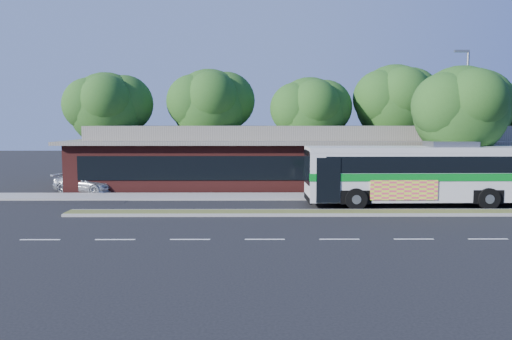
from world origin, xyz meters
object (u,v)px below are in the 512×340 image
object	(u,v)px
transit_bus	(422,170)
sedan	(84,183)
sidewalk_tree	(466,110)
lamp_post	(465,119)

from	to	relation	value
transit_bus	sedan	size ratio (longest dim) A/B	3.01
sidewalk_tree	sedan	bearing A→B (deg)	172.07
lamp_post	sedan	distance (m)	24.95
transit_bus	sidewalk_tree	size ratio (longest dim) A/B	1.61
transit_bus	sedan	distance (m)	21.70
sedan	sidewalk_tree	world-z (taller)	sidewalk_tree
lamp_post	sidewalk_tree	size ratio (longest dim) A/B	1.12
transit_bus	sedan	world-z (taller)	transit_bus
lamp_post	transit_bus	size ratio (longest dim) A/B	0.70
lamp_post	sidewalk_tree	bearing A→B (deg)	-111.61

